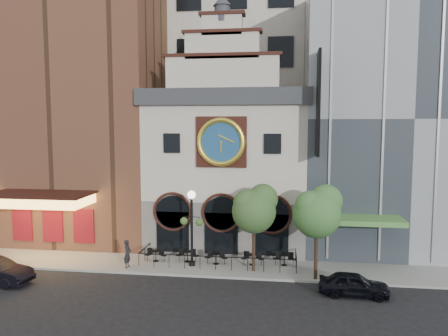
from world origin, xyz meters
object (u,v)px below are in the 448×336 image
bistro_2 (216,257)px  pedestrian (127,254)px  bistro_0 (156,255)px  tree_right (318,210)px  tree_left (255,208)px  bistro_1 (187,255)px  bistro_3 (253,258)px  lamppost (192,219)px  bistro_4 (284,259)px  car_right (354,284)px

bistro_2 → pedestrian: 6.03m
bistro_0 → tree_right: 11.82m
tree_left → bistro_1: bearing=165.8°
bistro_3 → bistro_0: bearing=-179.4°
bistro_1 → tree_left: tree_left is taller
lamppost → pedestrian: bearing=-157.3°
pedestrian → bistro_1: bearing=-63.9°
bistro_3 → pedestrian: 8.51m
lamppost → bistro_4: bearing=17.7°
bistro_1 → tree_left: (4.79, -1.21, 3.76)m
bistro_1 → bistro_3: 4.60m
bistro_0 → car_right: bearing=-17.8°
lamppost → bistro_2: bearing=28.6°
bistro_4 → bistro_2: bearing=-175.9°
bistro_0 → tree_left: size_ratio=0.27×
bistro_1 → bistro_4: same height
bistro_3 → car_right: bearing=-34.7°
bistro_2 → bistro_4: 4.70m
bistro_4 → tree_left: tree_left is taller
tree_right → lamppost: bearing=170.1°
lamppost → bistro_3: bearing=18.8°
bistro_1 → tree_left: 6.21m
bistro_1 → tree_left: size_ratio=0.27×
lamppost → tree_right: tree_right is taller
bistro_0 → pedestrian: 2.21m
bistro_1 → car_right: size_ratio=0.40×
bistro_2 → lamppost: 3.22m
bistro_4 → pedestrian: bearing=-170.0°
pedestrian → tree_right: 12.95m
bistro_4 → lamppost: bearing=-172.0°
bistro_2 → tree_left: (2.72, -1.00, 3.76)m
tree_left → tree_right: (3.95, -0.99, 0.12)m
bistro_2 → bistro_3: 2.52m
pedestrian → tree_left: (8.54, 0.51, 3.27)m
bistro_3 → bistro_4: bearing=6.0°
bistro_4 → lamppost: 6.90m
bistro_1 → bistro_4: (6.76, 0.12, 0.00)m
tree_left → tree_right: size_ratio=0.97×
pedestrian → lamppost: bearing=-75.8°
tree_left → car_right: bearing=-27.8°
bistro_1 → bistro_2: bearing=-5.9°
tree_right → bistro_4: bearing=130.4°
bistro_1 → bistro_4: size_ratio=1.00×
bistro_0 → pedestrian: (-1.50, -1.55, 0.49)m
bistro_0 → bistro_1: bearing=4.6°
bistro_2 → bistro_4: size_ratio=1.00×
bistro_2 → tree_right: 7.96m
bistro_4 → pedestrian: pedestrian is taller
bistro_0 → lamppost: (2.73, -0.58, 2.75)m
bistro_2 → car_right: 9.55m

